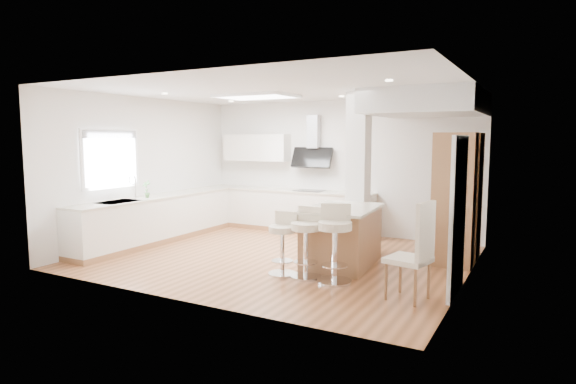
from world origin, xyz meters
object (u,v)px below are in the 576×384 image
Objects in this scene: bar_stool_c at (335,239)px; dining_chair at (417,248)px; peninsula at (342,236)px; bar_stool_a at (283,240)px; bar_stool_b at (307,238)px.

bar_stool_c is 0.87× the size of dining_chair.
bar_stool_c is (0.26, -0.91, 0.15)m from peninsula.
bar_stool_a is 2.05m from dining_chair.
dining_chair is (1.65, -0.29, 0.09)m from bar_stool_b.
bar_stool_c is (0.83, 0.01, 0.09)m from bar_stool_a.
bar_stool_a is at bearing -174.76° from bar_stool_b.
dining_chair is at bearing -11.81° from bar_stool_a.
bar_stool_b is (-0.19, -0.88, 0.10)m from peninsula.
peninsula is 1.28× the size of dining_chair.
dining_chair is at bearing -43.62° from peninsula.
peninsula reaches higher than bar_stool_a.
peninsula is 0.91m from bar_stool_b.
bar_stool_b is (0.37, 0.04, 0.05)m from bar_stool_a.
dining_chair is (2.02, -0.26, 0.15)m from bar_stool_a.
dining_chair reaches higher than peninsula.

